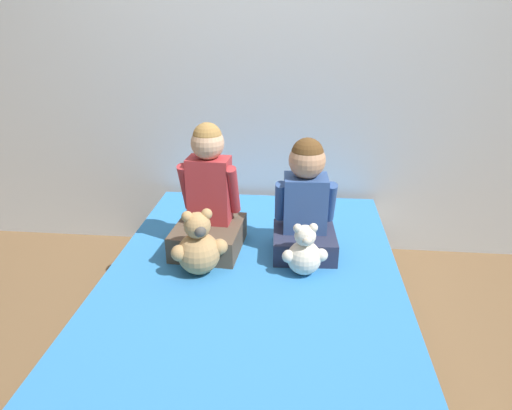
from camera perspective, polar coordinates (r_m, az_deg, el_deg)
name	(u,v)px	position (r m, az deg, el deg)	size (l,w,h in m)	color
ground_plane	(252,341)	(2.42, -0.44, -16.62)	(14.00, 14.00, 0.00)	brown
wall_behind_bed	(270,62)	(2.96, 1.79, 17.39)	(8.00, 0.06, 2.50)	silver
bed	(252,309)	(2.30, -0.46, -12.87)	(1.42, 2.01, 0.40)	#2D2D33
child_on_left	(209,202)	(2.34, -5.93, 0.33)	(0.36, 0.40, 0.66)	brown
child_on_right	(305,204)	(2.29, 6.19, 0.15)	(0.33, 0.33, 0.60)	#282D47
teddy_bear_held_by_left_child	(199,247)	(2.16, -7.16, -5.18)	(0.25, 0.20, 0.32)	tan
teddy_bear_held_by_right_child	(304,253)	(2.16, 6.07, -5.97)	(0.21, 0.16, 0.26)	silver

